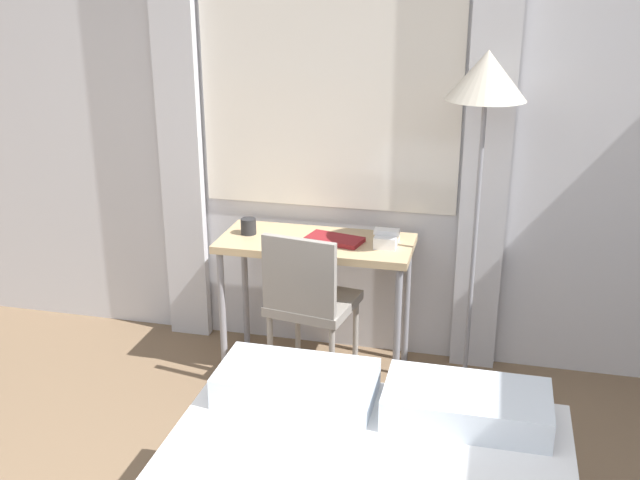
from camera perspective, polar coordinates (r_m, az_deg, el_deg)
wall_back_with_window at (r=4.02m, az=2.73°, el=9.41°), size 5.77×0.13×2.70m
desk at (r=3.95m, az=-0.31°, el=-1.11°), size 1.02×0.45×0.75m
desk_chair at (r=3.78m, az=-0.87°, el=-4.51°), size 0.46×0.46×0.88m
standing_lamp at (r=3.58m, az=12.44°, el=10.00°), size 0.38×0.38×1.75m
telephone at (r=3.85m, az=5.10°, el=0.13°), size 0.13×0.17×0.08m
book at (r=3.89m, az=1.12°, el=0.05°), size 0.31×0.21×0.02m
mug at (r=4.01m, az=-5.47°, el=1.05°), size 0.08×0.08×0.09m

